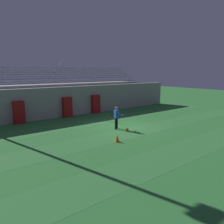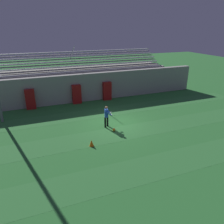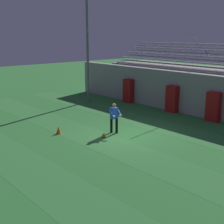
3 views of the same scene
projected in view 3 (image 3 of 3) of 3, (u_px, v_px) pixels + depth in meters
The scene contains 13 objects.
ground_plane at pixel (126, 135), 16.83m from camera, with size 80.00×80.00×0.00m, color #2D7533.
turf_stripe_near at pixel (22, 165), 12.97m from camera, with size 28.00×2.18×0.01m, color #337A38.
turf_stripe_mid at pixel (103, 142), 15.77m from camera, with size 28.00×2.18×0.01m, color #337A38.
turf_stripe_far at pixel (159, 126), 18.57m from camera, with size 28.00×2.18×0.01m, color #337A38.
back_wall at pixel (197, 95), 20.66m from camera, with size 24.00×0.60×2.80m, color #999691.
padding_pillar_gate_left at pixel (172, 99), 21.58m from camera, with size 0.85×0.44×1.85m, color maroon.
padding_pillar_gate_right at pixel (213, 107), 19.27m from camera, with size 0.85×0.44×1.85m, color maroon.
padding_pillar_far_left at pixel (128, 91), 24.72m from camera, with size 0.85×0.44×1.85m, color maroon.
bleacher_stand at pixel (216, 89), 22.14m from camera, with size 18.00×4.05×5.43m.
floodlight_pole at pixel (87, 24), 23.73m from camera, with size 0.90×0.36×9.88m.
goalkeeper at pixel (114, 116), 16.97m from camera, with size 0.65×0.66×1.67m.
soccer_ball at pixel (104, 135), 16.42m from camera, with size 0.22×0.22×0.22m, color orange.
traffic_cone at pixel (59, 130), 17.01m from camera, with size 0.30×0.30×0.42m, color orange.
Camera 3 is at (11.50, -11.18, 5.29)m, focal length 50.00 mm.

